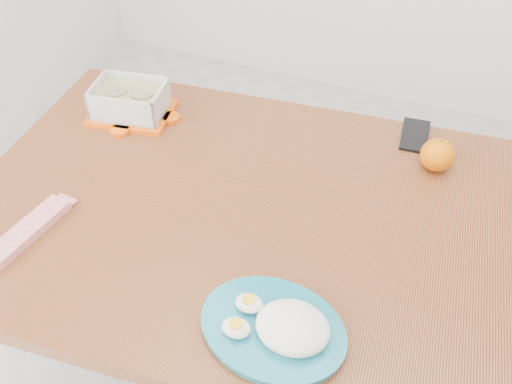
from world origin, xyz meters
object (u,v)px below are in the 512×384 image
at_px(food_container, 130,101).
at_px(rice_plate, 279,326).
at_px(orange_fruit, 437,155).
at_px(dining_table, 256,236).
at_px(smartphone, 415,135).

height_order(food_container, rice_plate, food_container).
bearing_deg(orange_fruit, food_container, -173.49).
distance_m(food_container, rice_plate, 0.82).
height_order(dining_table, food_container, food_container).
xyz_separation_m(food_container, orange_fruit, (0.82, 0.09, -0.00)).
bearing_deg(dining_table, food_container, 149.07).
bearing_deg(orange_fruit, smartphone, 121.91).
height_order(dining_table, smartphone, smartphone).
bearing_deg(dining_table, orange_fruit, 36.11).
bearing_deg(orange_fruit, rice_plate, -107.08).
distance_m(food_container, smartphone, 0.78).
bearing_deg(dining_table, rice_plate, -65.55).
relative_size(dining_table, smartphone, 10.19).
xyz_separation_m(dining_table, orange_fruit, (0.35, 0.32, 0.13)).
bearing_deg(dining_table, smartphone, 50.82).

